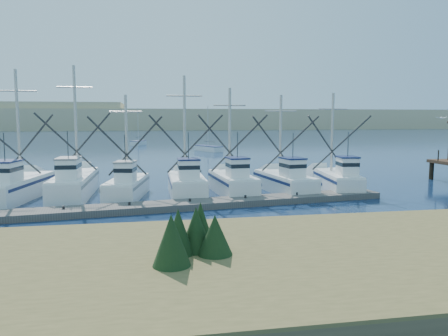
{
  "coord_description": "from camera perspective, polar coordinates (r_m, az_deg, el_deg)",
  "views": [
    {
      "loc": [
        -9.05,
        -23.31,
        6.07
      ],
      "look_at": [
        -3.42,
        8.0,
        2.37
      ],
      "focal_mm": 35.0,
      "sensor_mm": 36.0,
      "label": 1
    }
  ],
  "objects": [
    {
      "name": "flying_gull",
      "position": [
        39.86,
        26.53,
        5.88
      ],
      "size": [
        0.97,
        0.18,
        0.18
      ],
      "color": "white",
      "rests_on": "ground"
    },
    {
      "name": "shore_bank",
      "position": [
        14.35,
        -5.47,
        -14.94
      ],
      "size": [
        40.0,
        10.0,
        1.6
      ],
      "primitive_type": "cube",
      "color": "#4C422D",
      "rests_on": "ground"
    },
    {
      "name": "trawler_fleet",
      "position": [
        33.98,
        -10.29,
        -2.1
      ],
      "size": [
        32.37,
        9.54,
        10.11
      ],
      "color": "white",
      "rests_on": "ground"
    },
    {
      "name": "dune_ridge",
      "position": [
        233.48,
        -8.02,
        6.32
      ],
      "size": [
        360.0,
        60.0,
        10.0
      ],
      "primitive_type": "cube",
      "color": "tan",
      "rests_on": "ground"
    },
    {
      "name": "sailboat_near",
      "position": [
        78.61,
        -2.07,
        2.57
      ],
      "size": [
        4.48,
        6.91,
        8.1
      ],
      "rotation": [
        0.0,
        0.0,
        0.42
      ],
      "color": "white",
      "rests_on": "ground"
    },
    {
      "name": "ground",
      "position": [
        25.73,
        10.8,
        -7.13
      ],
      "size": [
        500.0,
        500.0,
        0.0
      ],
      "primitive_type": "plane",
      "color": "#0D1C39",
      "rests_on": "ground"
    },
    {
      "name": "sailboat_far",
      "position": [
        97.37,
        -11.12,
        3.24
      ],
      "size": [
        3.5,
        5.19,
        8.1
      ],
      "rotation": [
        0.0,
        0.0,
        -0.38
      ],
      "color": "white",
      "rests_on": "ground"
    },
    {
      "name": "floating_dock",
      "position": [
        29.19,
        -8.31,
        -4.99
      ],
      "size": [
        32.82,
        6.64,
        0.44
      ],
      "primitive_type": "cube",
      "rotation": [
        0.0,
        0.0,
        0.14
      ],
      "color": "#57534E",
      "rests_on": "ground"
    }
  ]
}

